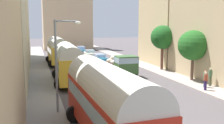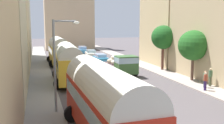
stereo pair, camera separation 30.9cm
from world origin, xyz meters
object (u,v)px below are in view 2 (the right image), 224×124
object	(u,v)px
car_5	(75,56)
pedestrian_2	(210,76)
pedestrian_1	(205,81)
car_0	(100,59)
parked_bus_1	(68,61)
car_1	(91,54)
parked_bus_0	(104,99)
pedestrian_0	(205,79)
car_4	(82,63)
streetlamp_near	(58,58)
car_3	(95,75)
parked_bus_2	(59,50)
car_2	(82,50)
cargo_truck_0	(122,64)

from	to	relation	value
car_5	pedestrian_2	world-z (taller)	pedestrian_2
pedestrian_1	car_0	bearing A→B (deg)	104.33
parked_bus_1	car_1	bearing A→B (deg)	71.64
parked_bus_0	pedestrian_1	xyz separation A→B (m)	(10.94, 6.66, -1.15)
pedestrian_0	car_4	bearing A→B (deg)	123.44
parked_bus_0	car_4	world-z (taller)	parked_bus_0
car_1	streetlamp_near	size ratio (longest dim) A/B	0.72
car_0	car_4	distance (m)	5.67
parked_bus_1	car_3	xyz separation A→B (m)	(2.66, -0.63, -1.39)
pedestrian_0	pedestrian_1	bearing A→B (deg)	-124.14
parked_bus_2	car_2	distance (m)	14.05
car_3	car_1	bearing A→B (deg)	79.69
cargo_truck_0	streetlamp_near	distance (m)	14.35
streetlamp_near	car_2	bearing A→B (deg)	77.74
pedestrian_1	cargo_truck_0	bearing A→B (deg)	115.69
car_3	streetlamp_near	xyz separation A→B (m)	(-4.35, -8.41, 2.92)
car_0	car_1	bearing A→B (deg)	91.00
car_1	streetlamp_near	world-z (taller)	streetlamp_near
car_5	streetlamp_near	bearing A→B (deg)	-100.66
car_0	streetlamp_near	world-z (taller)	streetlamp_near
car_1	car_5	size ratio (longest dim) A/B	1.08
car_3	car_5	size ratio (longest dim) A/B	0.93
parked_bus_2	streetlamp_near	world-z (taller)	streetlamp_near
pedestrian_1	streetlamp_near	bearing A→B (deg)	-171.23
car_5	pedestrian_0	bearing A→B (deg)	-68.85
parked_bus_2	streetlamp_near	size ratio (longest dim) A/B	1.37
car_5	parked_bus_2	bearing A→B (deg)	-131.41
car_1	pedestrian_2	size ratio (longest dim) A/B	2.38
car_3	pedestrian_2	distance (m)	11.18
car_2	streetlamp_near	bearing A→B (deg)	-102.26
pedestrian_1	pedestrian_2	size ratio (longest dim) A/B	0.94
car_1	car_2	bearing A→B (deg)	92.48
parked_bus_0	car_0	size ratio (longest dim) A/B	2.48
car_1	pedestrian_1	size ratio (longest dim) A/B	2.53
car_1	car_4	world-z (taller)	car_4
car_3	cargo_truck_0	bearing A→B (deg)	38.83
car_1	car_3	size ratio (longest dim) A/B	1.16
car_1	car_5	world-z (taller)	car_5
car_2	car_4	size ratio (longest dim) A/B	1.14
car_2	car_5	distance (m)	9.77
parked_bus_2	car_1	xyz separation A→B (m)	(6.05, 5.64, -1.47)
streetlamp_near	cargo_truck_0	bearing A→B (deg)	54.51
car_5	car_0	bearing A→B (deg)	-53.40
car_4	streetlamp_near	size ratio (longest dim) A/B	0.61
car_1	pedestrian_1	xyz separation A→B (m)	(4.96, -25.56, 0.26)
parked_bus_2	car_5	xyz separation A→B (m)	(2.97, 3.37, -1.46)
car_3	pedestrian_0	bearing A→B (deg)	-31.36
cargo_truck_0	car_2	size ratio (longest dim) A/B	1.60
parked_bus_0	car_0	world-z (taller)	parked_bus_0
car_0	pedestrian_1	bearing A→B (deg)	-75.67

